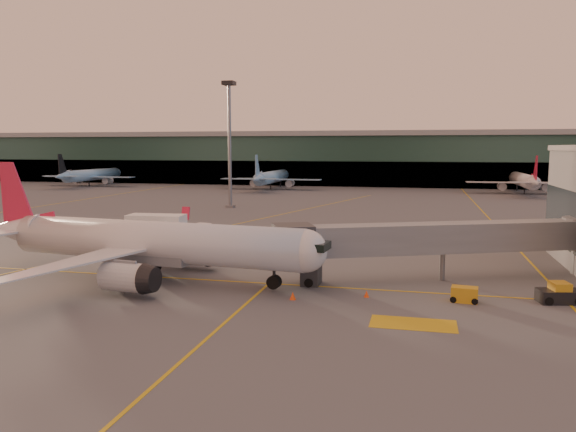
% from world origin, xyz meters
% --- Properties ---
extents(ground, '(600.00, 600.00, 0.00)m').
position_xyz_m(ground, '(0.00, 0.00, 0.00)').
color(ground, '#4C4F54').
rests_on(ground, ground).
extents(taxi_markings, '(100.12, 173.00, 0.01)m').
position_xyz_m(taxi_markings, '(-7.32, 44.49, 0.01)').
color(taxi_markings, gold).
rests_on(taxi_markings, ground).
extents(terminal, '(400.00, 20.00, 17.60)m').
position_xyz_m(terminal, '(0.00, 141.79, 8.76)').
color(terminal, '#19382D').
rests_on(terminal, ground).
extents(mast_west_near, '(2.40, 2.40, 25.60)m').
position_xyz_m(mast_west_near, '(-20.00, 66.00, 14.86)').
color(mast_west_near, slate).
rests_on(mast_west_near, ground).
extents(distant_aircraft_row, '(225.00, 34.00, 13.00)m').
position_xyz_m(distant_aircraft_row, '(-53.75, 118.00, 0.00)').
color(distant_aircraft_row, '#80B0D6').
rests_on(distant_aircraft_row, ground).
extents(main_airplane, '(36.08, 32.59, 10.89)m').
position_xyz_m(main_airplane, '(-6.70, 3.65, 3.54)').
color(main_airplane, silver).
rests_on(main_airplane, ground).
extents(jet_bridge, '(31.14, 15.68, 5.53)m').
position_xyz_m(jet_bridge, '(21.73, 10.72, 3.81)').
color(jet_bridge, slate).
rests_on(jet_bridge, ground).
extents(catering_truck, '(6.50, 3.26, 4.90)m').
position_xyz_m(catering_truck, '(-10.36, 13.66, 2.78)').
color(catering_truck, '#A91820').
rests_on(catering_truck, ground).
extents(gpu_cart, '(2.24, 1.50, 1.23)m').
position_xyz_m(gpu_cart, '(21.90, 2.72, 0.60)').
color(gpu_cart, '#C78F18').
rests_on(gpu_cart, ground).
extents(pushback_tug, '(3.56, 2.40, 1.68)m').
position_xyz_m(pushback_tug, '(29.27, 4.21, 0.68)').
color(pushback_tug, black).
rests_on(pushback_tug, ground).
extents(cone_nose, '(0.43, 0.43, 0.55)m').
position_xyz_m(cone_nose, '(14.11, 2.38, 0.26)').
color(cone_nose, '#FF490D').
rests_on(cone_nose, ground).
extents(cone_wing_left, '(0.47, 0.47, 0.60)m').
position_xyz_m(cone_wing_left, '(-8.26, 21.00, 0.29)').
color(cone_wing_left, '#FF490D').
rests_on(cone_wing_left, ground).
extents(cone_fwd, '(0.50, 0.50, 0.64)m').
position_xyz_m(cone_fwd, '(8.32, 0.22, 0.31)').
color(cone_fwd, '#FF490D').
rests_on(cone_fwd, ground).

